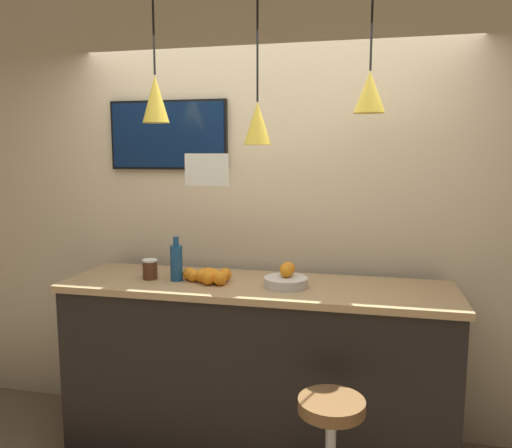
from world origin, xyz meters
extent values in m
cube|color=beige|center=(0.00, 1.14, 1.45)|extent=(8.00, 0.06, 2.90)
cube|color=black|center=(0.00, 0.71, 0.52)|extent=(2.24, 0.60, 1.03)
cube|color=tan|center=(0.00, 0.71, 1.05)|extent=(2.28, 0.64, 0.04)
cylinder|color=brown|center=(0.49, 0.12, 0.67)|extent=(0.31, 0.31, 0.06)
cylinder|color=beige|center=(0.18, 0.67, 1.10)|extent=(0.25, 0.25, 0.05)
sphere|color=orange|center=(0.18, 0.67, 1.16)|extent=(0.07, 0.07, 0.07)
sphere|color=orange|center=(0.17, 0.72, 1.16)|extent=(0.07, 0.07, 0.07)
sphere|color=orange|center=(0.19, 0.72, 1.17)|extent=(0.08, 0.08, 0.08)
sphere|color=orange|center=(-0.26, 0.63, 1.11)|extent=(0.08, 0.08, 0.08)
sphere|color=orange|center=(-0.19, 0.62, 1.11)|extent=(0.08, 0.08, 0.08)
sphere|color=orange|center=(-0.21, 0.65, 1.11)|extent=(0.08, 0.08, 0.08)
sphere|color=orange|center=(-0.32, 0.69, 1.11)|extent=(0.07, 0.07, 0.07)
sphere|color=orange|center=(-0.25, 0.67, 1.11)|extent=(0.08, 0.08, 0.08)
sphere|color=orange|center=(-0.37, 0.66, 1.11)|extent=(0.07, 0.07, 0.07)
sphere|color=orange|center=(-0.19, 0.72, 1.11)|extent=(0.08, 0.08, 0.08)
sphere|color=orange|center=(-0.31, 0.69, 1.11)|extent=(0.08, 0.08, 0.08)
sphere|color=orange|center=(-0.28, 0.68, 1.12)|extent=(0.09, 0.09, 0.09)
sphere|color=orange|center=(-0.29, 0.67, 1.11)|extent=(0.08, 0.08, 0.08)
sphere|color=orange|center=(-0.29, 0.67, 1.11)|extent=(0.08, 0.08, 0.08)
sphere|color=orange|center=(-0.41, 0.69, 1.11)|extent=(0.08, 0.08, 0.08)
sphere|color=orange|center=(-0.31, 0.66, 1.11)|extent=(0.08, 0.08, 0.08)
sphere|color=orange|center=(-0.26, 0.62, 1.11)|extent=(0.09, 0.09, 0.09)
cylinder|color=navy|center=(-0.48, 0.67, 1.18)|extent=(0.07, 0.07, 0.21)
cylinder|color=navy|center=(-0.48, 0.67, 1.31)|extent=(0.03, 0.03, 0.05)
cylinder|color=#562D19|center=(-0.65, 0.67, 1.13)|extent=(0.09, 0.09, 0.11)
cylinder|color=white|center=(-0.65, 0.67, 1.19)|extent=(0.09, 0.09, 0.01)
cylinder|color=black|center=(-0.62, 0.75, 2.54)|extent=(0.01, 0.01, 0.52)
cone|color=gold|center=(-0.62, 0.75, 2.14)|extent=(0.16, 0.16, 0.28)
sphere|color=#F9EFCC|center=(-0.62, 0.75, 2.02)|extent=(0.04, 0.04, 0.04)
cylinder|color=black|center=(0.00, 0.75, 2.46)|extent=(0.01, 0.01, 0.69)
cone|color=gold|center=(0.00, 0.75, 1.99)|extent=(0.16, 0.16, 0.24)
sphere|color=#F9EFCC|center=(0.00, 0.75, 1.89)|extent=(0.04, 0.04, 0.04)
cylinder|color=black|center=(0.62, 0.75, 2.53)|extent=(0.01, 0.01, 0.54)
cone|color=gold|center=(0.62, 0.75, 2.15)|extent=(0.17, 0.17, 0.22)
sphere|color=#F9EFCC|center=(0.62, 0.75, 2.06)|extent=(0.04, 0.04, 0.04)
cube|color=black|center=(-0.68, 1.09, 1.94)|extent=(0.81, 0.04, 0.45)
cube|color=#0F2347|center=(-0.68, 1.07, 1.94)|extent=(0.78, 0.01, 0.42)
cube|color=silver|center=(-0.21, 0.47, 1.74)|extent=(0.24, 0.01, 0.17)
camera|label=1|loc=(0.62, -2.05, 1.82)|focal=35.00mm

